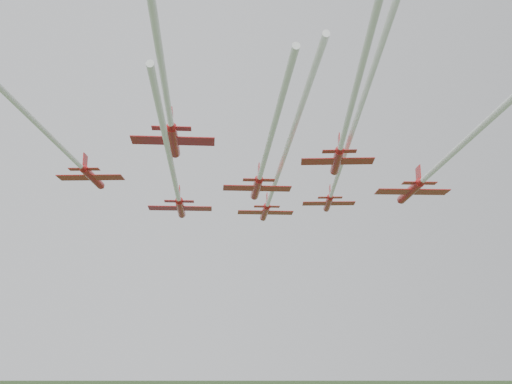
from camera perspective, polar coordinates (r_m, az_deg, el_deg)
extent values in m
cylinder|color=red|center=(112.36, 0.80, -1.80)|extent=(2.64, 9.32, 1.20)
cone|color=red|center=(117.81, 0.59, -2.40)|extent=(1.49, 2.12, 1.20)
cone|color=red|center=(107.24, 1.01, -1.18)|extent=(1.28, 1.46, 1.09)
ellipsoid|color=black|center=(114.57, 0.72, -1.83)|extent=(0.61, 1.09, 0.35)
cube|color=red|center=(111.45, 0.83, -1.84)|extent=(9.90, 4.30, 0.11)
cube|color=red|center=(108.24, 0.97, -1.31)|extent=(4.50, 1.97, 0.09)
cube|color=red|center=(108.73, 0.96, -0.72)|extent=(0.42, 1.95, 2.18)
cylinder|color=silver|center=(78.75, 2.72, 3.78)|extent=(9.82, 57.58, 0.65)
cylinder|color=red|center=(101.13, -6.72, -1.41)|extent=(2.66, 9.52, 1.22)
cone|color=red|center=(106.71, -6.58, -2.11)|extent=(1.51, 2.16, 1.22)
cone|color=red|center=(95.90, -6.88, -0.68)|extent=(1.30, 1.49, 1.11)
ellipsoid|color=black|center=(103.40, -6.66, -1.45)|extent=(0.62, 1.11, 0.36)
cube|color=red|center=(100.21, -6.75, -1.45)|extent=(10.11, 4.36, 0.11)
cube|color=red|center=(96.92, -6.85, -0.83)|extent=(4.60, 2.00, 0.09)
cube|color=red|center=(97.43, -6.82, -0.17)|extent=(0.42, 1.99, 2.22)
cylinder|color=silver|center=(73.66, -7.78, 3.59)|extent=(7.58, 44.63, 0.67)
cylinder|color=red|center=(99.38, 6.44, -0.99)|extent=(2.87, 7.69, 0.99)
cone|color=red|center=(103.90, 6.24, -1.59)|extent=(1.37, 1.82, 0.99)
cone|color=red|center=(95.13, 6.64, -0.37)|extent=(1.15, 1.28, 0.90)
ellipsoid|color=black|center=(101.22, 6.35, -1.03)|extent=(0.58, 0.93, 0.29)
cube|color=red|center=(98.62, 6.47, -1.02)|extent=(8.29, 4.25, 0.09)
cube|color=red|center=(95.96, 6.60, -0.50)|extent=(3.77, 1.95, 0.07)
cube|color=red|center=(96.38, 6.58, 0.05)|extent=(0.49, 1.60, 1.81)
cylinder|color=silver|center=(67.94, 8.61, 5.50)|extent=(14.46, 54.48, 0.54)
cylinder|color=red|center=(85.39, -14.33, 1.27)|extent=(3.02, 8.05, 1.04)
cone|color=red|center=(89.91, -13.49, 0.42)|extent=(1.43, 1.91, 1.04)
cone|color=red|center=(81.17, -15.21, 2.15)|extent=(1.20, 1.34, 0.95)
ellipsoid|color=black|center=(87.24, -13.98, 1.17)|extent=(0.61, 0.97, 0.30)
cube|color=red|center=(84.63, -14.48, 1.25)|extent=(8.68, 4.46, 0.09)
cube|color=red|center=(82.00, -15.03, 1.97)|extent=(3.95, 2.05, 0.08)
cube|color=red|center=(82.46, -14.95, 2.63)|extent=(0.52, 1.67, 1.89)
cylinder|color=silver|center=(63.24, -20.47, 7.33)|extent=(10.37, 38.16, 0.57)
cylinder|color=red|center=(84.18, 0.05, 0.35)|extent=(2.36, 8.59, 1.10)
cone|color=red|center=(89.16, -0.18, -0.50)|extent=(1.36, 1.95, 1.10)
cone|color=red|center=(79.51, 0.30, 1.25)|extent=(1.17, 1.34, 1.00)
ellipsoid|color=black|center=(86.21, -0.04, 0.27)|extent=(0.56, 1.00, 0.32)
cube|color=red|center=(83.34, 0.09, 0.33)|extent=(9.11, 3.89, 0.10)
cube|color=red|center=(80.42, 0.25, 1.07)|extent=(4.14, 1.79, 0.08)
cube|color=red|center=(80.91, 0.24, 1.78)|extent=(0.37, 1.80, 2.00)
cylinder|color=silver|center=(62.65, 1.53, 5.63)|extent=(5.74, 34.12, 0.60)
cylinder|color=red|center=(86.63, 13.55, 0.04)|extent=(2.76, 9.12, 1.17)
cone|color=red|center=(91.75, 12.63, -0.82)|extent=(1.49, 2.10, 1.17)
cone|color=red|center=(81.84, 14.52, 0.96)|extent=(1.28, 1.45, 1.07)
ellipsoid|color=black|center=(88.72, 13.17, -0.04)|extent=(0.62, 1.08, 0.34)
cube|color=red|center=(85.77, 13.71, 0.02)|extent=(9.72, 4.39, 0.11)
cube|color=red|center=(82.77, 14.32, 0.77)|extent=(4.42, 2.01, 0.09)
cube|color=red|center=(83.28, 14.23, 1.51)|extent=(0.44, 1.91, 2.13)
cylinder|color=silver|center=(63.68, 19.71, 5.76)|extent=(7.58, 38.77, 0.64)
cylinder|color=red|center=(71.41, -7.35, 4.52)|extent=(2.40, 8.82, 1.13)
cone|color=red|center=(76.44, -7.14, 3.22)|extent=(1.39, 2.00, 1.13)
cone|color=red|center=(66.72, -7.57, 5.91)|extent=(1.20, 1.37, 1.03)
ellipsoid|color=black|center=(73.49, -7.25, 4.30)|extent=(0.57, 1.03, 0.33)
cube|color=red|center=(70.55, -7.39, 4.54)|extent=(9.35, 3.97, 0.10)
cube|color=red|center=(67.64, -7.52, 5.63)|extent=(4.25, 1.82, 0.08)
cube|color=red|center=(68.22, -7.48, 6.46)|extent=(0.37, 1.85, 2.06)
cylinder|color=silver|center=(50.05, -8.74, 13.17)|extent=(5.79, 35.06, 0.62)
cylinder|color=red|center=(72.36, 7.20, 2.72)|extent=(3.00, 7.74, 1.00)
cone|color=red|center=(76.84, 6.93, 1.68)|extent=(1.40, 1.85, 1.00)
cone|color=red|center=(68.17, 7.48, 3.83)|extent=(1.17, 1.29, 0.91)
ellipsoid|color=black|center=(74.20, 7.08, 2.57)|extent=(0.60, 0.94, 0.29)
cube|color=red|center=(71.60, 7.25, 2.72)|extent=(8.36, 4.39, 0.09)
cube|color=red|center=(68.99, 7.42, 3.60)|extent=(3.80, 2.01, 0.07)
cube|color=red|center=(69.48, 7.38, 4.34)|extent=(0.52, 1.61, 1.82)
cylinder|color=silver|center=(44.55, 10.28, 14.27)|extent=(13.77, 48.97, 0.55)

